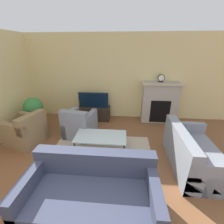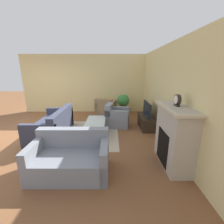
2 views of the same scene
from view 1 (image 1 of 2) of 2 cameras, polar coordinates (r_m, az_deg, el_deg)
wall_back at (r=5.04m, az=-1.51°, el=12.82°), size 8.21×0.06×2.70m
area_rug at (r=3.52m, az=-4.60°, el=-16.62°), size 2.35×1.80×0.00m
fireplace at (r=5.07m, az=17.65°, el=3.89°), size 1.22×0.50×1.30m
tv_stand at (r=5.13m, az=-6.81°, el=-0.43°), size 1.07×0.44×0.43m
tv at (r=4.96m, az=-7.07°, el=4.55°), size 0.98×0.05×0.51m
couch_sectional at (r=2.51m, az=-7.69°, el=-28.69°), size 1.86×0.93×0.82m
couch_loveseat at (r=3.51m, az=28.31°, el=-13.97°), size 0.89×1.49×0.82m
armchair_by_window at (r=4.41m, az=-30.01°, el=-6.52°), size 1.03×0.96×0.82m
armchair_accent at (r=4.22m, az=-12.21°, el=-4.98°), size 0.85×0.93×0.82m
coffee_table at (r=3.44m, az=-4.31°, el=-9.60°), size 1.15×0.60×0.43m
potted_plant at (r=4.98m, az=-27.75°, el=1.26°), size 0.55×0.55×0.94m
mantel_clock at (r=4.88m, az=18.16°, el=12.20°), size 0.21×0.07×0.24m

